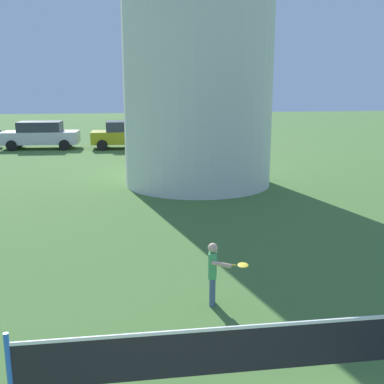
# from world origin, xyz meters

# --- Properties ---
(tennis_net) EXTENTS (4.61, 0.06, 1.10)m
(tennis_net) POSITION_xyz_m (0.48, 2.48, 0.68)
(tennis_net) COLOR blue
(tennis_net) RESTS_ON ground_plane
(player_far) EXTENTS (0.66, 0.57, 1.10)m
(player_far) POSITION_xyz_m (0.94, 5.02, 0.62)
(player_far) COLOR slate
(player_far) RESTS_ON ground_plane
(parked_car_silver) EXTENTS (4.33, 2.04, 1.56)m
(parked_car_silver) POSITION_xyz_m (-5.24, 26.04, 0.81)
(parked_car_silver) COLOR silver
(parked_car_silver) RESTS_ON ground_plane
(parked_car_mustard) EXTENTS (4.02, 1.93, 1.56)m
(parked_car_mustard) POSITION_xyz_m (-0.34, 25.54, 0.81)
(parked_car_mustard) COLOR #999919
(parked_car_mustard) RESTS_ON ground_plane
(parked_car_green) EXTENTS (4.31, 2.30, 1.56)m
(parked_car_green) POSITION_xyz_m (4.01, 26.28, 0.81)
(parked_car_green) COLOR #1E6638
(parked_car_green) RESTS_ON ground_plane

